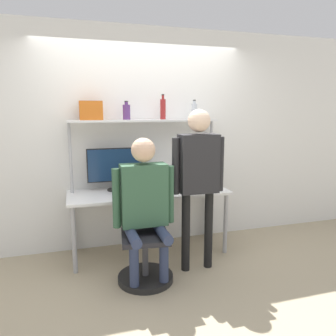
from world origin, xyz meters
TOP-DOWN VIEW (x-y plane):
  - ground_plane at (0.00, 0.00)m, footprint 12.00×12.00m
  - wall_back at (0.00, 0.72)m, footprint 8.00×0.06m
  - desk at (0.00, 0.35)m, footprint 1.87×0.67m
  - shelf_unit at (0.00, 0.54)m, footprint 1.77×0.28m
  - monitor at (-0.37, 0.52)m, footprint 0.65×0.20m
  - laptop at (-0.26, 0.29)m, footprint 0.30×0.25m
  - cell_phone at (0.00, 0.25)m, footprint 0.07×0.15m
  - office_chair at (-0.19, -0.25)m, footprint 0.56×0.56m
  - person_seated at (-0.20, -0.30)m, footprint 0.62×0.48m
  - person_standing at (0.40, -0.19)m, footprint 0.57×0.23m
  - bottle_clear at (0.63, 0.54)m, footprint 0.07×0.07m
  - bottle_red at (0.23, 0.54)m, footprint 0.07×0.07m
  - bottle_purple at (-0.21, 0.54)m, footprint 0.09×0.09m
  - storage_box at (-0.62, 0.54)m, footprint 0.25×0.19m

SIDE VIEW (x-z plane):
  - ground_plane at x=0.00m, z-range 0.00..0.00m
  - office_chair at x=-0.19m, z-range -0.18..0.77m
  - desk at x=0.00m, z-range 0.30..1.07m
  - cell_phone at x=0.00m, z-range 0.76..0.78m
  - laptop at x=-0.26m, z-range 0.71..0.96m
  - person_seated at x=-0.20m, z-range 0.14..1.59m
  - monitor at x=-0.37m, z-range 0.79..1.30m
  - person_standing at x=0.40m, z-range 0.25..1.96m
  - wall_back at x=0.00m, z-range 0.00..2.70m
  - shelf_unit at x=0.00m, z-range 0.59..2.19m
  - bottle_purple at x=-0.21m, z-range 1.58..1.80m
  - bottle_clear at x=0.63m, z-range 1.58..1.82m
  - storage_box at x=-0.62m, z-range 1.60..1.81m
  - bottle_red at x=0.23m, z-range 1.58..1.87m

